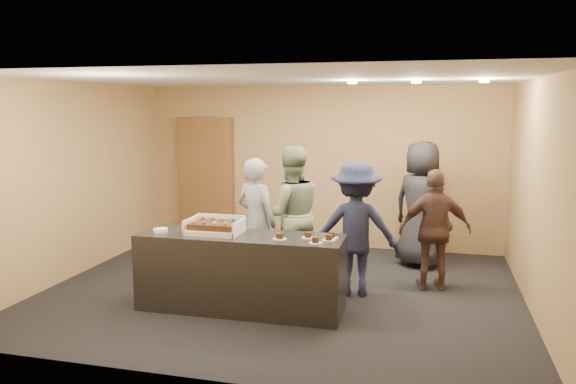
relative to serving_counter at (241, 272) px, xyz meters
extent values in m
plane|color=black|center=(0.29, 0.79, -0.45)|extent=(6.00, 6.00, 0.00)
plane|color=silver|center=(0.29, 0.79, 2.25)|extent=(6.00, 6.00, 0.00)
cube|color=tan|center=(0.29, 3.29, 0.90)|extent=(6.00, 0.04, 2.70)
cube|color=tan|center=(0.29, -1.71, 0.90)|extent=(6.00, 0.04, 2.70)
cube|color=tan|center=(-2.71, 0.79, 0.90)|extent=(0.04, 5.00, 2.70)
cube|color=tan|center=(3.29, 0.79, 0.90)|extent=(0.04, 5.00, 2.70)
cube|color=black|center=(0.00, 0.00, 0.00)|extent=(2.41, 0.73, 0.90)
cube|color=brown|center=(-1.75, 3.20, 0.64)|extent=(0.99, 0.15, 2.17)
cube|color=white|center=(-0.32, 0.00, 0.48)|extent=(0.61, 0.42, 0.06)
cube|color=white|center=(-0.62, 0.00, 0.53)|extent=(0.02, 0.42, 0.17)
cube|color=white|center=(-0.01, 0.00, 0.53)|extent=(0.02, 0.42, 0.17)
cube|color=white|center=(-0.32, 0.21, 0.54)|extent=(0.61, 0.02, 0.18)
cube|color=black|center=(-0.32, 0.00, 0.54)|extent=(0.53, 0.37, 0.07)
sphere|color=#E11A4C|center=(-0.52, 0.13, 0.60)|extent=(0.04, 0.04, 0.04)
sphere|color=#19964E|center=(-0.39, 0.13, 0.60)|extent=(0.04, 0.04, 0.04)
sphere|color=gold|center=(-0.26, 0.13, 0.60)|extent=(0.04, 0.04, 0.04)
sphere|color=#1B7BE9|center=(-0.13, 0.13, 0.60)|extent=(0.04, 0.04, 0.04)
sphere|color=orange|center=(-0.52, -0.13, 0.60)|extent=(0.04, 0.04, 0.04)
sphere|color=purple|center=(-0.39, -0.13, 0.60)|extent=(0.04, 0.04, 0.04)
sphere|color=yellow|center=(-0.26, -0.13, 0.60)|extent=(0.04, 0.04, 0.04)
sphere|color=#28CC63|center=(-0.13, -0.13, 0.60)|extent=(0.04, 0.04, 0.04)
cylinder|color=white|center=(-0.96, -0.10, 0.47)|extent=(0.17, 0.17, 0.04)
cylinder|color=white|center=(0.50, -0.10, 0.45)|extent=(0.15, 0.15, 0.01)
cube|color=black|center=(0.50, -0.10, 0.49)|extent=(0.07, 0.06, 0.06)
cylinder|color=white|center=(0.80, 0.04, 0.45)|extent=(0.15, 0.15, 0.01)
cube|color=black|center=(0.80, 0.04, 0.49)|extent=(0.07, 0.06, 0.06)
cylinder|color=white|center=(0.93, -0.17, 0.45)|extent=(0.15, 0.15, 0.01)
cube|color=black|center=(0.93, -0.17, 0.49)|extent=(0.07, 0.06, 0.06)
cylinder|color=white|center=(1.05, 0.11, 0.45)|extent=(0.15, 0.15, 0.01)
cube|color=black|center=(1.05, 0.11, 0.49)|extent=(0.07, 0.06, 0.06)
cylinder|color=white|center=(1.04, -0.02, 0.45)|extent=(0.15, 0.15, 0.01)
cube|color=black|center=(1.04, -0.02, 0.49)|extent=(0.07, 0.06, 0.06)
imported|color=#949499|center=(-0.10, 0.94, 0.40)|extent=(0.73, 0.62, 1.71)
imported|color=gray|center=(0.29, 1.20, 0.47)|extent=(1.12, 1.03, 1.85)
imported|color=#1B213C|center=(1.22, 0.89, 0.40)|extent=(1.17, 0.77, 1.69)
imported|color=#51382D|center=(2.18, 1.35, 0.34)|extent=(0.98, 0.57, 1.58)
imported|color=#242428|center=(1.98, 2.41, 0.48)|extent=(1.09, 0.98, 1.87)
cylinder|color=#FFEAC6|center=(1.09, 1.29, 2.22)|extent=(0.12, 0.12, 0.03)
cylinder|color=#FFEAC6|center=(1.89, 1.29, 2.22)|extent=(0.12, 0.12, 0.03)
cylinder|color=#FFEAC6|center=(2.69, 1.29, 2.22)|extent=(0.12, 0.12, 0.03)
camera|label=1|loc=(2.12, -5.98, 1.93)|focal=35.00mm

